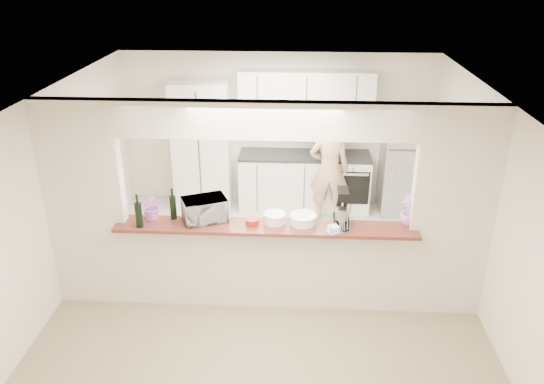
# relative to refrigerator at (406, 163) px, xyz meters

# --- Properties ---
(floor) EXTENTS (6.00, 6.00, 0.00)m
(floor) POSITION_rel_refrigerator_xyz_m (-2.05, -2.65, -0.85)
(floor) COLOR #9B8A69
(floor) RESTS_ON ground
(tile_overlay) EXTENTS (5.00, 2.90, 0.01)m
(tile_overlay) POSITION_rel_refrigerator_xyz_m (-2.05, -1.10, -0.84)
(tile_overlay) COLOR beige
(tile_overlay) RESTS_ON floor
(partition) EXTENTS (5.00, 0.15, 2.50)m
(partition) POSITION_rel_refrigerator_xyz_m (-2.05, -2.65, 0.63)
(partition) COLOR silver
(partition) RESTS_ON floor
(bar_counter) EXTENTS (3.40, 0.38, 1.09)m
(bar_counter) POSITION_rel_refrigerator_xyz_m (-2.05, -2.65, -0.27)
(bar_counter) COLOR silver
(bar_counter) RESTS_ON floor
(kitchen_cabinets) EXTENTS (3.15, 0.62, 2.25)m
(kitchen_cabinets) POSITION_rel_refrigerator_xyz_m (-2.24, 0.07, 0.12)
(kitchen_cabinets) COLOR white
(kitchen_cabinets) RESTS_ON floor
(refrigerator) EXTENTS (0.75, 0.70, 1.70)m
(refrigerator) POSITION_rel_refrigerator_xyz_m (0.00, 0.00, 0.00)
(refrigerator) COLOR silver
(refrigerator) RESTS_ON floor
(flower_left) EXTENTS (0.31, 0.28, 0.32)m
(flower_left) POSITION_rel_refrigerator_xyz_m (-3.35, -2.60, 0.40)
(flower_left) COLOR #C568AA
(flower_left) RESTS_ON bar_counter
(wine_bottle_a) EXTENTS (0.07, 0.07, 0.37)m
(wine_bottle_a) POSITION_rel_refrigerator_xyz_m (-3.12, -2.58, 0.39)
(wine_bottle_a) COLOR black
(wine_bottle_a) RESTS_ON bar_counter
(wine_bottle_b) EXTENTS (0.08, 0.08, 0.39)m
(wine_bottle_b) POSITION_rel_refrigerator_xyz_m (-3.45, -2.80, 0.39)
(wine_bottle_b) COLOR black
(wine_bottle_b) RESTS_ON bar_counter
(toaster_oven) EXTENTS (0.58, 0.50, 0.27)m
(toaster_oven) POSITION_rel_refrigerator_xyz_m (-2.75, -2.60, 0.37)
(toaster_oven) COLOR #A6A5AA
(toaster_oven) RESTS_ON bar_counter
(serving_bowls) EXTENTS (0.30, 0.30, 0.20)m
(serving_bowls) POSITION_rel_refrigerator_xyz_m (-2.74, -2.60, 0.34)
(serving_bowls) COLOR white
(serving_bowls) RESTS_ON bar_counter
(plate_stack_a) EXTENTS (0.25, 0.25, 0.12)m
(plate_stack_a) POSITION_rel_refrigerator_xyz_m (-1.95, -2.62, 0.30)
(plate_stack_a) COLOR white
(plate_stack_a) RESTS_ON bar_counter
(plate_stack_b) EXTENTS (0.31, 0.31, 0.11)m
(plate_stack_b) POSITION_rel_refrigerator_xyz_m (-1.63, -2.62, 0.29)
(plate_stack_b) COLOR white
(plate_stack_b) RESTS_ON bar_counter
(red_bowl) EXTENTS (0.15, 0.15, 0.07)m
(red_bowl) POSITION_rel_refrigerator_xyz_m (-2.20, -2.68, 0.27)
(red_bowl) COLOR maroon
(red_bowl) RESTS_ON bar_counter
(tan_bowl) EXTENTS (0.16, 0.16, 0.07)m
(tan_bowl) POSITION_rel_refrigerator_xyz_m (-2.00, -2.57, 0.28)
(tan_bowl) COLOR beige
(tan_bowl) RESTS_ON bar_counter
(utensil_caddy) EXTENTS (0.29, 0.23, 0.23)m
(utensil_caddy) POSITION_rel_refrigerator_xyz_m (-1.25, -2.80, 0.34)
(utensil_caddy) COLOR silver
(utensil_caddy) RESTS_ON bar_counter
(stand_mixer) EXTENTS (0.19, 0.29, 0.42)m
(stand_mixer) POSITION_rel_refrigerator_xyz_m (-1.20, -2.59, 0.43)
(stand_mixer) COLOR black
(stand_mixer) RESTS_ON bar_counter
(flower_right) EXTENTS (0.27, 0.27, 0.36)m
(flower_right) POSITION_rel_refrigerator_xyz_m (-0.45, -2.60, 0.42)
(flower_right) COLOR #B564BB
(flower_right) RESTS_ON bar_counter
(person) EXTENTS (0.61, 0.40, 1.67)m
(person) POSITION_rel_refrigerator_xyz_m (-1.23, -0.35, -0.01)
(person) COLOR tan
(person) RESTS_ON floor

